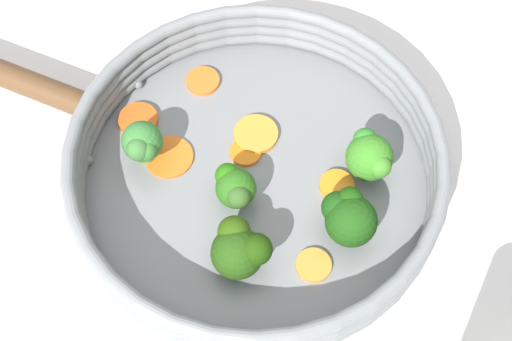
% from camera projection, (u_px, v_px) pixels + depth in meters
% --- Properties ---
extents(ground_plane, '(4.00, 4.00, 0.00)m').
position_uv_depth(ground_plane, '(256.00, 187.00, 0.66)').
color(ground_plane, white).
extents(skillet, '(0.32, 0.32, 0.02)m').
position_uv_depth(skillet, '(256.00, 183.00, 0.65)').
color(skillet, gray).
rests_on(skillet, ground_plane).
extents(skillet_rim_wall, '(0.33, 0.33, 0.05)m').
position_uv_depth(skillet_rim_wall, '(256.00, 164.00, 0.62)').
color(skillet_rim_wall, gray).
rests_on(skillet_rim_wall, skillet).
extents(skillet_handle, '(0.03, 0.19, 0.03)m').
position_uv_depth(skillet_handle, '(15.00, 78.00, 0.69)').
color(skillet_handle, brown).
rests_on(skillet_handle, skillet).
extents(skillet_rivet_left, '(0.01, 0.01, 0.01)m').
position_uv_depth(skillet_rivet_left, '(138.00, 84.00, 0.69)').
color(skillet_rivet_left, gray).
rests_on(skillet_rivet_left, skillet).
extents(skillet_rivet_right, '(0.01, 0.01, 0.01)m').
position_uv_depth(skillet_rivet_right, '(89.00, 160.00, 0.65)').
color(skillet_rivet_right, gray).
rests_on(skillet_rivet_right, skillet).
extents(carrot_slice_0, '(0.04, 0.04, 0.00)m').
position_uv_depth(carrot_slice_0, '(203.00, 81.00, 0.70)').
color(carrot_slice_0, orange).
rests_on(carrot_slice_0, skillet).
extents(carrot_slice_1, '(0.04, 0.04, 0.01)m').
position_uv_depth(carrot_slice_1, '(337.00, 186.00, 0.64)').
color(carrot_slice_1, orange).
rests_on(carrot_slice_1, skillet).
extents(carrot_slice_2, '(0.05, 0.05, 0.01)m').
position_uv_depth(carrot_slice_2, '(256.00, 134.00, 0.67)').
color(carrot_slice_2, orange).
rests_on(carrot_slice_2, skillet).
extents(carrot_slice_3, '(0.04, 0.04, 0.00)m').
position_uv_depth(carrot_slice_3, '(314.00, 265.00, 0.60)').
color(carrot_slice_3, orange).
rests_on(carrot_slice_3, skillet).
extents(carrot_slice_4, '(0.05, 0.05, 0.01)m').
position_uv_depth(carrot_slice_4, '(138.00, 120.00, 0.67)').
color(carrot_slice_4, '#DC5C1D').
rests_on(carrot_slice_4, skillet).
extents(carrot_slice_5, '(0.06, 0.06, 0.00)m').
position_uv_depth(carrot_slice_5, '(169.00, 157.00, 0.66)').
color(carrot_slice_5, orange).
rests_on(carrot_slice_5, skillet).
extents(carrot_slice_6, '(0.04, 0.04, 0.00)m').
position_uv_depth(carrot_slice_6, '(246.00, 152.00, 0.66)').
color(carrot_slice_6, orange).
rests_on(carrot_slice_6, skillet).
extents(broccoli_floret_0, '(0.04, 0.04, 0.05)m').
position_uv_depth(broccoli_floret_0, '(142.00, 144.00, 0.63)').
color(broccoli_floret_0, olive).
rests_on(broccoli_floret_0, skillet).
extents(broccoli_floret_1, '(0.04, 0.04, 0.05)m').
position_uv_depth(broccoli_floret_1, '(370.00, 156.00, 0.62)').
color(broccoli_floret_1, '#5C8E46').
rests_on(broccoli_floret_1, skillet).
extents(broccoli_floret_2, '(0.05, 0.05, 0.05)m').
position_uv_depth(broccoli_floret_2, '(349.00, 216.00, 0.59)').
color(broccoli_floret_2, '#7D9C54').
rests_on(broccoli_floret_2, skillet).
extents(broccoli_floret_3, '(0.05, 0.05, 0.05)m').
position_uv_depth(broccoli_floret_3, '(240.00, 249.00, 0.58)').
color(broccoli_floret_3, '#618A4D').
rests_on(broccoli_floret_3, skillet).
extents(broccoli_floret_4, '(0.04, 0.04, 0.04)m').
position_uv_depth(broccoli_floret_4, '(235.00, 187.00, 0.61)').
color(broccoli_floret_4, '#8CAD5E').
rests_on(broccoli_floret_4, skillet).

